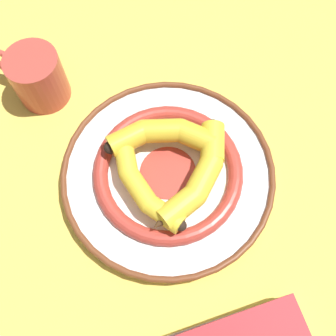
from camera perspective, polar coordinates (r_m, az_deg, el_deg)
The scene contains 6 objects.
ground_plane at distance 0.64m, azimuth 1.39°, elevation -3.95°, with size 2.80×2.80×0.00m, color gold.
decorative_bowl at distance 0.63m, azimuth -0.00°, elevation -0.81°, with size 0.34×0.34×0.04m.
banana_a at distance 0.59m, azimuth -3.94°, elevation -2.36°, with size 0.19×0.06×0.03m.
banana_b at distance 0.59m, azimuth 4.40°, elevation -1.42°, with size 0.11×0.19×0.04m.
banana_c at distance 0.62m, azimuth -0.54°, elevation 4.77°, with size 0.13×0.16×0.04m.
coffee_mug at distance 0.72m, azimuth -18.56°, elevation 12.47°, with size 0.13×0.09×0.10m.
Camera 1 is at (0.16, -0.13, 0.61)m, focal length 42.00 mm.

